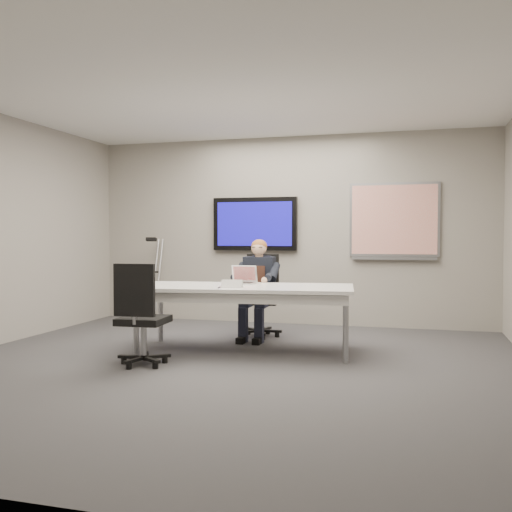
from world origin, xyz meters
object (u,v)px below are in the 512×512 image
(office_chair_near, at_px, (142,334))
(seated_person, at_px, (256,299))
(conference_table, at_px, (245,293))
(office_chair_far, at_px, (261,311))
(laptop, at_px, (243,279))

(office_chair_near, distance_m, seated_person, 1.90)
(conference_table, xyz_separation_m, seated_person, (-0.08, 0.77, -0.15))
(office_chair_far, xyz_separation_m, laptop, (-0.02, -0.76, 0.47))
(seated_person, bearing_deg, office_chair_far, 89.39)
(seated_person, height_order, laptop, seated_person)
(conference_table, bearing_deg, seated_person, 89.25)
(office_chair_far, bearing_deg, office_chair_near, -115.21)
(conference_table, xyz_separation_m, office_chair_near, (-0.79, -0.98, -0.34))
(conference_table, height_order, laptop, laptop)
(conference_table, bearing_deg, office_chair_near, -135.93)
(laptop, bearing_deg, office_chair_near, -120.35)
(conference_table, distance_m, seated_person, 0.79)
(office_chair_far, distance_m, seated_person, 0.30)
(seated_person, distance_m, laptop, 0.59)
(conference_table, relative_size, laptop, 8.22)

